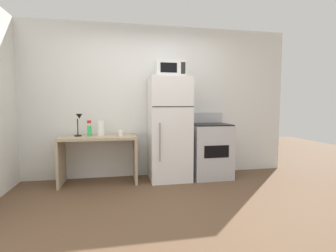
{
  "coord_description": "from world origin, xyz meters",
  "views": [
    {
      "loc": [
        -0.57,
        -2.74,
        1.24
      ],
      "look_at": [
        0.18,
        1.1,
        0.91
      ],
      "focal_mm": 26.99,
      "sensor_mm": 36.0,
      "label": 1
    }
  ],
  "objects_px": {
    "spray_bottle": "(89,130)",
    "microwave": "(170,69)",
    "desk": "(99,150)",
    "refrigerator": "(169,129)",
    "coffee_mug": "(121,133)",
    "paper_towel_roll": "(101,128)",
    "desk_lamp": "(79,121)",
    "oven_range": "(210,150)"
  },
  "relations": [
    {
      "from": "desk_lamp",
      "to": "spray_bottle",
      "type": "bearing_deg",
      "value": -1.79
    },
    {
      "from": "microwave",
      "to": "oven_range",
      "type": "height_order",
      "value": "microwave"
    },
    {
      "from": "paper_towel_roll",
      "to": "desk_lamp",
      "type": "bearing_deg",
      "value": -174.14
    },
    {
      "from": "desk_lamp",
      "to": "oven_range",
      "type": "height_order",
      "value": "desk_lamp"
    },
    {
      "from": "desk_lamp",
      "to": "microwave",
      "type": "relative_size",
      "value": 0.77
    },
    {
      "from": "spray_bottle",
      "to": "desk",
      "type": "bearing_deg",
      "value": -15.21
    },
    {
      "from": "desk",
      "to": "paper_towel_roll",
      "type": "bearing_deg",
      "value": 67.05
    },
    {
      "from": "desk_lamp",
      "to": "coffee_mug",
      "type": "height_order",
      "value": "desk_lamp"
    },
    {
      "from": "desk",
      "to": "desk_lamp",
      "type": "height_order",
      "value": "desk_lamp"
    },
    {
      "from": "microwave",
      "to": "oven_range",
      "type": "distance_m",
      "value": 1.53
    },
    {
      "from": "paper_towel_roll",
      "to": "refrigerator",
      "type": "relative_size",
      "value": 0.14
    },
    {
      "from": "desk",
      "to": "microwave",
      "type": "distance_m",
      "value": 1.72
    },
    {
      "from": "paper_towel_roll",
      "to": "spray_bottle",
      "type": "relative_size",
      "value": 0.96
    },
    {
      "from": "desk",
      "to": "microwave",
      "type": "relative_size",
      "value": 2.57
    },
    {
      "from": "desk",
      "to": "refrigerator",
      "type": "relative_size",
      "value": 0.7
    },
    {
      "from": "desk_lamp",
      "to": "microwave",
      "type": "bearing_deg",
      "value": -3.4
    },
    {
      "from": "desk",
      "to": "spray_bottle",
      "type": "relative_size",
      "value": 4.75
    },
    {
      "from": "coffee_mug",
      "to": "paper_towel_roll",
      "type": "relative_size",
      "value": 0.4
    },
    {
      "from": "desk_lamp",
      "to": "paper_towel_roll",
      "type": "xyz_separation_m",
      "value": [
        0.33,
        0.03,
        -0.12
      ]
    },
    {
      "from": "desk_lamp",
      "to": "spray_bottle",
      "type": "distance_m",
      "value": 0.21
    },
    {
      "from": "desk",
      "to": "paper_towel_roll",
      "type": "height_order",
      "value": "paper_towel_roll"
    },
    {
      "from": "desk_lamp",
      "to": "microwave",
      "type": "distance_m",
      "value": 1.66
    },
    {
      "from": "coffee_mug",
      "to": "paper_towel_roll",
      "type": "height_order",
      "value": "paper_towel_roll"
    },
    {
      "from": "desk_lamp",
      "to": "paper_towel_roll",
      "type": "height_order",
      "value": "desk_lamp"
    },
    {
      "from": "coffee_mug",
      "to": "microwave",
      "type": "xyz_separation_m",
      "value": [
        0.79,
        0.02,
        1.02
      ]
    },
    {
      "from": "refrigerator",
      "to": "desk_lamp",
      "type": "bearing_deg",
      "value": 177.44
    },
    {
      "from": "oven_range",
      "to": "spray_bottle",
      "type": "bearing_deg",
      "value": 178.32
    },
    {
      "from": "desk",
      "to": "microwave",
      "type": "xyz_separation_m",
      "value": [
        1.14,
        -0.04,
        1.29
      ]
    },
    {
      "from": "spray_bottle",
      "to": "microwave",
      "type": "bearing_deg",
      "value": -3.6
    },
    {
      "from": "desk",
      "to": "refrigerator",
      "type": "distance_m",
      "value": 1.18
    },
    {
      "from": "coffee_mug",
      "to": "refrigerator",
      "type": "distance_m",
      "value": 0.79
    },
    {
      "from": "spray_bottle",
      "to": "paper_towel_roll",
      "type": "bearing_deg",
      "value": 12.66
    },
    {
      "from": "refrigerator",
      "to": "microwave",
      "type": "bearing_deg",
      "value": -89.67
    },
    {
      "from": "spray_bottle",
      "to": "refrigerator",
      "type": "height_order",
      "value": "refrigerator"
    },
    {
      "from": "paper_towel_roll",
      "to": "desk",
      "type": "bearing_deg",
      "value": -112.95
    },
    {
      "from": "desk_lamp",
      "to": "oven_range",
      "type": "distance_m",
      "value": 2.21
    },
    {
      "from": "microwave",
      "to": "oven_range",
      "type": "relative_size",
      "value": 0.42
    },
    {
      "from": "coffee_mug",
      "to": "oven_range",
      "type": "xyz_separation_m",
      "value": [
        1.5,
        0.05,
        -0.33
      ]
    },
    {
      "from": "spray_bottle",
      "to": "refrigerator",
      "type": "xyz_separation_m",
      "value": [
        1.28,
        -0.06,
        -0.01
      ]
    },
    {
      "from": "desk_lamp",
      "to": "spray_bottle",
      "type": "height_order",
      "value": "desk_lamp"
    },
    {
      "from": "coffee_mug",
      "to": "desk",
      "type": "bearing_deg",
      "value": 169.17
    },
    {
      "from": "desk",
      "to": "desk_lamp",
      "type": "relative_size",
      "value": 3.35
    }
  ]
}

